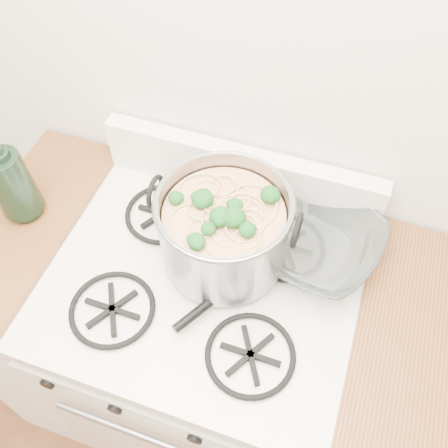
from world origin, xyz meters
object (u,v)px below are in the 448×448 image
spatula (257,265)px  bottle (8,175)px  glass_bowl (314,246)px  stock_pot (224,230)px  gas_range (207,353)px

spatula → bottle: size_ratio=1.08×
bottle → glass_bowl: bearing=-2.1°
stock_pot → gas_range: bearing=-109.6°
stock_pot → bottle: bearing=-175.2°
bottle → stock_pot: bearing=-6.9°
stock_pot → bottle: (-0.54, -0.05, 0.04)m
glass_bowl → gas_range: bearing=-145.4°
bottle → gas_range: bearing=-15.8°
gas_range → bottle: bearing=176.0°
gas_range → bottle: 0.81m
stock_pot → glass_bowl: 0.24m
spatula → bottle: 0.65m
gas_range → glass_bowl: bearing=34.6°
spatula → glass_bowl: 0.15m
glass_bowl → bottle: size_ratio=0.44×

